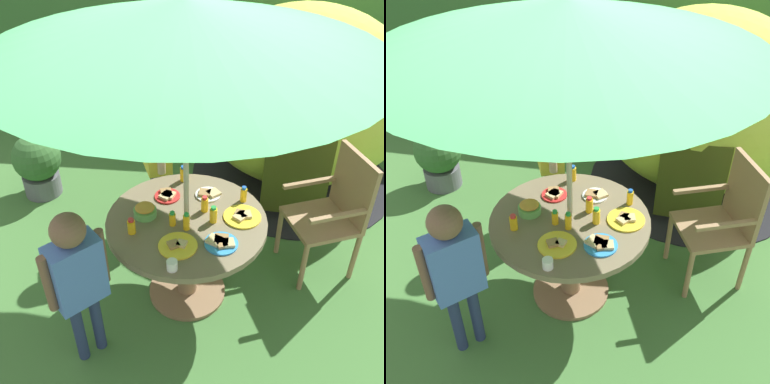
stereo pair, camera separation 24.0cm
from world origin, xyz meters
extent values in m
cube|color=#3D6B33|center=(0.00, 0.00, -0.01)|extent=(10.00, 10.00, 0.02)
cube|color=#33602D|center=(0.00, 3.26, 0.86)|extent=(9.00, 0.70, 1.71)
cylinder|color=brown|center=(0.00, 0.00, 0.01)|extent=(0.58, 0.58, 0.03)
cylinder|color=brown|center=(0.00, 0.00, 0.34)|extent=(0.15, 0.15, 0.68)
cylinder|color=#75664C|center=(0.00, 0.00, 0.70)|extent=(1.10, 1.10, 0.04)
cylinder|color=#B7AD8C|center=(0.00, 0.00, 1.08)|extent=(0.04, 0.04, 2.15)
cone|color=#388C4C|center=(0.00, 0.00, 2.02)|extent=(2.22, 2.22, 0.27)
cylinder|color=#93704C|center=(0.71, 0.51, 0.22)|extent=(0.04, 0.04, 0.45)
cylinder|color=#93704C|center=(0.87, 0.12, 0.22)|extent=(0.04, 0.04, 0.45)
cylinder|color=#93704C|center=(1.11, 0.68, 0.22)|extent=(0.04, 0.04, 0.45)
cylinder|color=#93704C|center=(1.27, 0.28, 0.22)|extent=(0.04, 0.04, 0.45)
cube|color=#93704C|center=(0.99, 0.40, 0.47)|extent=(0.62, 0.61, 0.04)
cube|color=#93704C|center=(1.19, 0.48, 0.75)|extent=(0.21, 0.45, 0.53)
cube|color=#93704C|center=(0.91, 0.60, 0.68)|extent=(0.46, 0.21, 0.03)
cube|color=#93704C|center=(1.07, 0.20, 0.68)|extent=(0.46, 0.21, 0.03)
ellipsoid|color=#B2C63F|center=(0.90, 1.70, 0.87)|extent=(2.14, 1.68, 1.74)
cylinder|color=black|center=(0.90, 1.70, 0.01)|extent=(2.22, 2.22, 0.01)
cube|color=#3E4516|center=(0.85, 0.96, 0.48)|extent=(0.57, 0.07, 0.78)
cylinder|color=#595960|center=(-1.58, 1.14, 0.11)|extent=(0.36, 0.36, 0.22)
sphere|color=#33602D|center=(-1.58, 1.14, 0.41)|extent=(0.46, 0.46, 0.46)
cylinder|color=#3F3F47|center=(-0.38, 0.88, 0.31)|extent=(0.08, 0.08, 0.62)
cylinder|color=#3F3F47|center=(-0.32, 0.74, 0.31)|extent=(0.08, 0.08, 0.62)
cube|color=yellow|center=(-0.35, 0.81, 0.88)|extent=(0.32, 0.41, 0.52)
cylinder|color=#D8B293|center=(-0.43, 0.99, 0.90)|extent=(0.07, 0.07, 0.47)
cylinder|color=#D8B293|center=(-0.27, 0.63, 0.90)|extent=(0.07, 0.07, 0.47)
sphere|color=#D8B293|center=(-0.35, 0.81, 1.26)|extent=(0.23, 0.23, 0.23)
cylinder|color=navy|center=(-0.62, -0.64, 0.27)|extent=(0.07, 0.07, 0.53)
cylinder|color=navy|center=(-0.53, -0.54, 0.27)|extent=(0.07, 0.07, 0.53)
cube|color=#4C72C6|center=(-0.58, -0.59, 0.76)|extent=(0.34, 0.34, 0.45)
cylinder|color=brown|center=(-0.70, -0.71, 0.78)|extent=(0.06, 0.06, 0.41)
cylinder|color=brown|center=(-0.46, -0.47, 0.78)|extent=(0.06, 0.06, 0.41)
sphere|color=brown|center=(-0.58, -0.59, 1.08)|extent=(0.20, 0.20, 0.20)
cylinder|color=#66B259|center=(-0.29, 0.01, 0.75)|extent=(0.16, 0.16, 0.05)
ellipsoid|color=gold|center=(-0.29, 0.01, 0.80)|extent=(0.13, 0.13, 0.04)
cylinder|color=yellow|center=(0.38, 0.06, 0.73)|extent=(0.26, 0.26, 0.01)
cube|color=tan|center=(0.40, 0.06, 0.75)|extent=(0.09, 0.09, 0.02)
cube|color=#9E7547|center=(0.36, 0.08, 0.75)|extent=(0.08, 0.08, 0.02)
cube|color=tan|center=(0.36, 0.03, 0.75)|extent=(0.11, 0.11, 0.02)
cylinder|color=yellow|center=(-0.02, -0.28, 0.73)|extent=(0.25, 0.25, 0.01)
cube|color=tan|center=(0.00, -0.27, 0.75)|extent=(0.07, 0.07, 0.02)
cube|color=#9E7547|center=(-0.05, -0.28, 0.75)|extent=(0.09, 0.09, 0.02)
cylinder|color=red|center=(-0.17, 0.24, 0.73)|extent=(0.19, 0.19, 0.01)
cube|color=tan|center=(-0.15, 0.23, 0.75)|extent=(0.10, 0.10, 0.02)
cube|color=#9E7547|center=(-0.18, 0.26, 0.75)|extent=(0.10, 0.10, 0.02)
cube|color=tan|center=(-0.17, 0.22, 0.75)|extent=(0.11, 0.11, 0.02)
cylinder|color=white|center=(0.12, 0.29, 0.73)|extent=(0.18, 0.18, 0.01)
cube|color=tan|center=(0.16, 0.29, 0.75)|extent=(0.12, 0.12, 0.02)
cube|color=#9E7547|center=(0.10, 0.29, 0.75)|extent=(0.09, 0.09, 0.02)
cylinder|color=#338CD8|center=(0.25, -0.23, 0.73)|extent=(0.22, 0.22, 0.01)
cube|color=tan|center=(0.29, -0.23, 0.75)|extent=(0.09, 0.09, 0.02)
cube|color=#9E7547|center=(0.25, -0.20, 0.75)|extent=(0.09, 0.09, 0.02)
cube|color=tan|center=(0.20, -0.22, 0.75)|extent=(0.12, 0.12, 0.02)
cube|color=#9E7547|center=(0.25, -0.25, 0.75)|extent=(0.09, 0.09, 0.02)
cylinder|color=yellow|center=(-0.09, -0.07, 0.77)|extent=(0.04, 0.04, 0.09)
cylinder|color=green|center=(-0.09, -0.07, 0.83)|extent=(0.03, 0.03, 0.02)
cylinder|color=yellow|center=(0.11, 0.10, 0.78)|extent=(0.05, 0.05, 0.10)
cylinder|color=red|center=(0.11, 0.10, 0.84)|extent=(0.04, 0.04, 0.02)
cylinder|color=yellow|center=(-0.08, 0.46, 0.78)|extent=(0.05, 0.05, 0.11)
cylinder|color=blue|center=(-0.08, 0.46, 0.85)|extent=(0.04, 0.04, 0.02)
cylinder|color=yellow|center=(0.18, -0.01, 0.78)|extent=(0.05, 0.05, 0.11)
cylinder|color=green|center=(0.18, -0.01, 0.84)|extent=(0.04, 0.04, 0.02)
cylinder|color=yellow|center=(-0.34, -0.18, 0.78)|extent=(0.05, 0.05, 0.10)
cylinder|color=red|center=(-0.34, -0.18, 0.83)|extent=(0.04, 0.04, 0.02)
cylinder|color=yellow|center=(0.38, 0.25, 0.78)|extent=(0.05, 0.05, 0.10)
cylinder|color=blue|center=(0.38, 0.25, 0.84)|extent=(0.03, 0.03, 0.02)
cylinder|color=yellow|center=(0.01, -0.10, 0.78)|extent=(0.05, 0.05, 0.11)
cylinder|color=green|center=(0.01, -0.10, 0.85)|extent=(0.03, 0.03, 0.02)
cylinder|color=white|center=(-0.03, -0.48, 0.76)|extent=(0.07, 0.07, 0.07)
camera|label=1|loc=(0.28, -2.34, 2.69)|focal=42.05mm
camera|label=2|loc=(0.52, -2.31, 2.69)|focal=42.05mm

